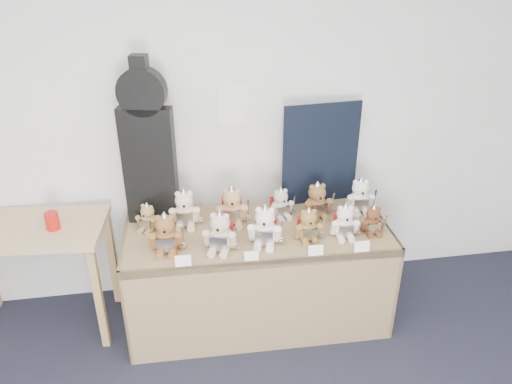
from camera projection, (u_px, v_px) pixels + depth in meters
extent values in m
plane|color=silver|center=(182.00, 128.00, 3.52)|extent=(6.00, 0.00, 6.00)
cube|color=white|center=(233.00, 104.00, 3.49)|extent=(0.21, 0.00, 0.30)
cube|color=olive|center=(258.00, 233.00, 3.45)|extent=(1.84, 0.80, 0.06)
cube|color=olive|center=(265.00, 307.00, 3.28)|extent=(1.82, 0.06, 0.76)
cube|color=olive|center=(131.00, 284.00, 3.50)|extent=(0.04, 0.76, 0.76)
cube|color=olive|center=(377.00, 264.00, 3.72)|extent=(0.04, 0.76, 0.76)
cube|color=tan|center=(27.00, 229.00, 3.32)|extent=(1.05, 0.65, 0.04)
cube|color=olive|center=(99.00, 299.00, 3.33)|extent=(0.05, 0.05, 0.80)
cube|color=olive|center=(112.00, 258.00, 3.75)|extent=(0.05, 0.05, 0.80)
cube|color=black|center=(150.00, 167.00, 3.36)|extent=(0.37, 0.18, 0.83)
cylinder|color=black|center=(142.00, 91.00, 3.12)|extent=(0.33, 0.17, 0.31)
cube|color=black|center=(140.00, 72.00, 3.06)|extent=(0.12, 0.11, 0.21)
cube|color=black|center=(321.00, 155.00, 3.62)|extent=(0.57, 0.07, 0.77)
cylinder|color=red|center=(52.00, 221.00, 3.26)|extent=(0.09, 0.09, 0.12)
ellipsoid|color=brown|center=(167.00, 240.00, 3.18)|extent=(0.18, 0.16, 0.17)
sphere|color=brown|center=(165.00, 225.00, 3.12)|extent=(0.13, 0.13, 0.13)
cylinder|color=brown|center=(165.00, 230.00, 3.08)|extent=(0.05, 0.03, 0.05)
sphere|color=black|center=(164.00, 232.00, 3.07)|extent=(0.02, 0.02, 0.02)
sphere|color=brown|center=(158.00, 218.00, 3.10)|extent=(0.04, 0.04, 0.04)
sphere|color=brown|center=(171.00, 218.00, 3.11)|extent=(0.04, 0.04, 0.04)
cylinder|color=brown|center=(153.00, 241.00, 3.15)|extent=(0.05, 0.10, 0.13)
cylinder|color=brown|center=(179.00, 240.00, 3.16)|extent=(0.05, 0.10, 0.13)
cylinder|color=brown|center=(160.00, 252.00, 3.14)|extent=(0.06, 0.11, 0.05)
cylinder|color=brown|center=(173.00, 251.00, 3.15)|extent=(0.06, 0.11, 0.05)
cube|color=silver|center=(166.00, 245.00, 3.12)|extent=(0.11, 0.03, 0.09)
cone|color=silver|center=(164.00, 217.00, 3.10)|extent=(0.11, 0.11, 0.08)
cube|color=silver|center=(183.00, 237.00, 3.14)|extent=(0.02, 0.04, 0.18)
cube|color=silver|center=(184.00, 247.00, 3.17)|extent=(0.05, 0.01, 0.01)
ellipsoid|color=#CDB290|center=(221.00, 238.00, 3.19)|extent=(0.21, 0.19, 0.17)
sphere|color=#CDB290|center=(220.00, 223.00, 3.14)|extent=(0.13, 0.13, 0.13)
cylinder|color=#CDB290|center=(218.00, 229.00, 3.09)|extent=(0.06, 0.04, 0.05)
sphere|color=black|center=(218.00, 230.00, 3.08)|extent=(0.02, 0.02, 0.02)
sphere|color=#CDB290|center=(213.00, 215.00, 3.12)|extent=(0.04, 0.04, 0.04)
sphere|color=#CDB290|center=(226.00, 216.00, 3.11)|extent=(0.04, 0.04, 0.04)
cylinder|color=#CDB290|center=(207.00, 238.00, 3.18)|extent=(0.07, 0.11, 0.13)
cylinder|color=#CDB290|center=(233.00, 240.00, 3.16)|extent=(0.07, 0.11, 0.13)
cylinder|color=#CDB290|center=(213.00, 250.00, 3.16)|extent=(0.08, 0.12, 0.05)
cylinder|color=#CDB290|center=(225.00, 251.00, 3.15)|extent=(0.08, 0.12, 0.05)
cube|color=silver|center=(218.00, 244.00, 3.13)|extent=(0.11, 0.05, 0.10)
cone|color=silver|center=(220.00, 215.00, 3.11)|extent=(0.11, 0.11, 0.08)
cube|color=silver|center=(236.00, 238.00, 3.13)|extent=(0.03, 0.05, 0.18)
cube|color=silver|center=(237.00, 247.00, 3.16)|extent=(0.05, 0.02, 0.01)
cube|color=#A21214|center=(222.00, 231.00, 3.24)|extent=(0.14, 0.07, 0.16)
ellipsoid|color=white|center=(265.00, 233.00, 3.25)|extent=(0.21, 0.19, 0.18)
sphere|color=white|center=(265.00, 217.00, 3.19)|extent=(0.13, 0.13, 0.13)
cylinder|color=white|center=(264.00, 223.00, 3.15)|extent=(0.06, 0.04, 0.05)
sphere|color=black|center=(264.00, 224.00, 3.13)|extent=(0.02, 0.02, 0.02)
sphere|color=white|center=(259.00, 210.00, 3.18)|extent=(0.04, 0.04, 0.04)
sphere|color=white|center=(272.00, 211.00, 3.17)|extent=(0.04, 0.04, 0.04)
cylinder|color=white|center=(252.00, 233.00, 3.23)|extent=(0.07, 0.11, 0.13)
cylinder|color=white|center=(278.00, 234.00, 3.22)|extent=(0.07, 0.11, 0.13)
cylinder|color=white|center=(258.00, 244.00, 3.22)|extent=(0.08, 0.13, 0.05)
cylinder|color=white|center=(270.00, 245.00, 3.21)|extent=(0.08, 0.13, 0.05)
cube|color=silver|center=(264.00, 238.00, 3.19)|extent=(0.12, 0.05, 0.10)
cone|color=silver|center=(265.00, 210.00, 3.17)|extent=(0.11, 0.11, 0.08)
cube|color=silver|center=(282.00, 232.00, 3.19)|extent=(0.03, 0.05, 0.19)
cube|color=silver|center=(281.00, 241.00, 3.22)|extent=(0.05, 0.02, 0.01)
cube|color=#A21214|center=(266.00, 226.00, 3.30)|extent=(0.15, 0.07, 0.16)
ellipsoid|color=olive|center=(308.00, 230.00, 3.30)|extent=(0.15, 0.13, 0.15)
sphere|color=olive|center=(308.00, 218.00, 3.25)|extent=(0.11, 0.11, 0.11)
cylinder|color=olive|center=(310.00, 222.00, 3.22)|extent=(0.05, 0.02, 0.05)
sphere|color=black|center=(311.00, 223.00, 3.20)|extent=(0.02, 0.02, 0.02)
sphere|color=olive|center=(304.00, 212.00, 3.23)|extent=(0.03, 0.03, 0.03)
sphere|color=olive|center=(314.00, 212.00, 3.24)|extent=(0.03, 0.03, 0.03)
cylinder|color=olive|center=(298.00, 232.00, 3.27)|extent=(0.04, 0.08, 0.11)
cylinder|color=olive|center=(319.00, 230.00, 3.29)|extent=(0.04, 0.08, 0.11)
cylinder|color=olive|center=(304.00, 240.00, 3.27)|extent=(0.04, 0.10, 0.04)
cylinder|color=olive|center=(314.00, 240.00, 3.28)|extent=(0.04, 0.10, 0.04)
cube|color=silver|center=(310.00, 235.00, 3.25)|extent=(0.10, 0.02, 0.08)
cone|color=silver|center=(309.00, 211.00, 3.23)|extent=(0.09, 0.09, 0.07)
cube|color=silver|center=(323.00, 228.00, 3.27)|extent=(0.01, 0.04, 0.15)
cube|color=silver|center=(322.00, 235.00, 3.30)|extent=(0.04, 0.01, 0.01)
cube|color=#A21214|center=(306.00, 225.00, 3.34)|extent=(0.12, 0.03, 0.13)
ellipsoid|color=white|center=(344.00, 227.00, 3.33)|extent=(0.16, 0.14, 0.15)
sphere|color=white|center=(345.00, 214.00, 3.29)|extent=(0.11, 0.11, 0.11)
cylinder|color=white|center=(347.00, 219.00, 3.25)|extent=(0.05, 0.03, 0.05)
sphere|color=black|center=(347.00, 220.00, 3.23)|extent=(0.02, 0.02, 0.02)
sphere|color=white|center=(340.00, 208.00, 3.27)|extent=(0.04, 0.04, 0.04)
sphere|color=white|center=(351.00, 208.00, 3.27)|extent=(0.04, 0.04, 0.04)
cylinder|color=white|center=(334.00, 228.00, 3.31)|extent=(0.05, 0.09, 0.11)
cylinder|color=white|center=(355.00, 227.00, 3.32)|extent=(0.05, 0.09, 0.11)
cylinder|color=white|center=(340.00, 237.00, 3.30)|extent=(0.05, 0.10, 0.05)
cylinder|color=white|center=(350.00, 237.00, 3.31)|extent=(0.05, 0.10, 0.05)
cube|color=silver|center=(346.00, 231.00, 3.28)|extent=(0.10, 0.03, 0.08)
cone|color=silver|center=(346.00, 208.00, 3.27)|extent=(0.09, 0.09, 0.07)
cube|color=silver|center=(359.00, 225.00, 3.30)|extent=(0.02, 0.04, 0.16)
cube|color=silver|center=(359.00, 233.00, 3.33)|extent=(0.05, 0.01, 0.01)
cube|color=#A21214|center=(342.00, 221.00, 3.38)|extent=(0.12, 0.04, 0.14)
ellipsoid|color=brown|center=(372.00, 225.00, 3.38)|extent=(0.13, 0.12, 0.13)
sphere|color=brown|center=(373.00, 214.00, 3.34)|extent=(0.09, 0.09, 0.09)
cylinder|color=brown|center=(375.00, 218.00, 3.30)|extent=(0.04, 0.02, 0.04)
sphere|color=black|center=(376.00, 219.00, 3.29)|extent=(0.02, 0.02, 0.02)
sphere|color=brown|center=(369.00, 209.00, 3.32)|extent=(0.03, 0.03, 0.03)
sphere|color=brown|center=(378.00, 209.00, 3.32)|extent=(0.03, 0.03, 0.03)
cylinder|color=brown|center=(364.00, 226.00, 3.35)|extent=(0.04, 0.07, 0.10)
cylinder|color=brown|center=(382.00, 225.00, 3.37)|extent=(0.04, 0.07, 0.10)
cylinder|color=brown|center=(369.00, 233.00, 3.35)|extent=(0.04, 0.09, 0.04)
cylinder|color=brown|center=(378.00, 233.00, 3.36)|extent=(0.04, 0.09, 0.04)
cube|color=silver|center=(374.00, 228.00, 3.33)|extent=(0.08, 0.02, 0.07)
cone|color=silver|center=(374.00, 209.00, 3.32)|extent=(0.08, 0.08, 0.06)
cube|color=silver|center=(385.00, 223.00, 3.35)|extent=(0.01, 0.03, 0.14)
cube|color=silver|center=(384.00, 229.00, 3.37)|extent=(0.04, 0.01, 0.01)
ellipsoid|color=beige|center=(185.00, 215.00, 3.46)|extent=(0.18, 0.16, 0.17)
sphere|color=beige|center=(184.00, 200.00, 3.41)|extent=(0.13, 0.13, 0.13)
cylinder|color=beige|center=(184.00, 205.00, 3.37)|extent=(0.06, 0.03, 0.05)
sphere|color=black|center=(184.00, 206.00, 3.35)|extent=(0.02, 0.02, 0.02)
sphere|color=beige|center=(178.00, 194.00, 3.38)|extent=(0.04, 0.04, 0.04)
sphere|color=beige|center=(190.00, 193.00, 3.39)|extent=(0.04, 0.04, 0.04)
cylinder|color=beige|center=(173.00, 216.00, 3.43)|extent=(0.05, 0.10, 0.13)
cylinder|color=beige|center=(197.00, 215.00, 3.45)|extent=(0.05, 0.10, 0.13)
cylinder|color=beige|center=(180.00, 226.00, 3.43)|extent=(0.06, 0.12, 0.05)
cylinder|color=beige|center=(191.00, 225.00, 3.43)|extent=(0.06, 0.12, 0.05)
cube|color=silver|center=(185.00, 219.00, 3.40)|extent=(0.11, 0.03, 0.10)
cone|color=silver|center=(184.00, 193.00, 3.38)|extent=(0.11, 0.11, 0.08)
cube|color=silver|center=(201.00, 212.00, 3.42)|extent=(0.02, 0.04, 0.18)
cube|color=silver|center=(201.00, 221.00, 3.46)|extent=(0.05, 0.01, 0.01)
ellipsoid|color=tan|center=(232.00, 213.00, 3.49)|extent=(0.19, 0.16, 0.18)
sphere|color=tan|center=(232.00, 198.00, 3.43)|extent=(0.13, 0.13, 0.13)
cylinder|color=tan|center=(232.00, 203.00, 3.39)|extent=(0.06, 0.03, 0.05)
sphere|color=black|center=(232.00, 204.00, 3.37)|extent=(0.02, 0.02, 0.02)
sphere|color=tan|center=(226.00, 192.00, 3.41)|extent=(0.04, 0.04, 0.04)
sphere|color=tan|center=(238.00, 191.00, 3.41)|extent=(0.04, 0.04, 0.04)
cylinder|color=tan|center=(220.00, 214.00, 3.46)|extent=(0.06, 0.10, 0.13)
cylinder|color=tan|center=(244.00, 213.00, 3.47)|extent=(0.06, 0.10, 0.13)
cylinder|color=tan|center=(227.00, 224.00, 3.45)|extent=(0.06, 0.12, 0.05)
cylinder|color=tan|center=(238.00, 223.00, 3.46)|extent=(0.06, 0.12, 0.05)
cube|color=silver|center=(233.00, 217.00, 3.42)|extent=(0.12, 0.03, 0.10)
cone|color=silver|center=(232.00, 191.00, 3.41)|extent=(0.11, 0.11, 0.08)
cube|color=silver|center=(248.00, 210.00, 3.45)|extent=(0.02, 0.04, 0.18)
cube|color=silver|center=(248.00, 219.00, 3.48)|extent=(0.05, 0.01, 0.01)
cube|color=#A21214|center=(232.00, 206.00, 3.54)|extent=(0.14, 0.04, 0.16)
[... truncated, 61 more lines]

